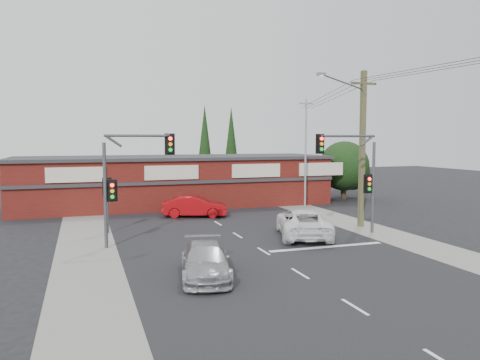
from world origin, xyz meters
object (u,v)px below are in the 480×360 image
object	(u,v)px
white_suv	(303,223)
silver_suv	(205,261)
utility_pole	(361,143)
red_sedan	(195,206)
shop_building	(175,180)

from	to	relation	value
white_suv	silver_suv	world-z (taller)	white_suv
utility_pole	red_sedan	bearing A→B (deg)	141.82
utility_pole	shop_building	bearing A→B (deg)	123.76
white_suv	silver_suv	bearing A→B (deg)	57.28
red_sedan	utility_pole	world-z (taller)	utility_pole
red_sedan	utility_pole	distance (m)	12.58
silver_suv	red_sedan	xyz separation A→B (m)	(3.08, 14.90, 0.08)
silver_suv	red_sedan	distance (m)	15.22
red_sedan	shop_building	xyz separation A→B (m)	(-0.16, 6.76, 1.36)
white_suv	red_sedan	xyz separation A→B (m)	(-4.33, 8.90, -0.05)
white_suv	red_sedan	bearing A→B (deg)	-45.77
white_suv	red_sedan	world-z (taller)	white_suv
utility_pole	silver_suv	bearing A→B (deg)	-148.00
white_suv	utility_pole	bearing A→B (deg)	-142.85
white_suv	utility_pole	xyz separation A→B (m)	(4.87, 1.66, 4.57)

